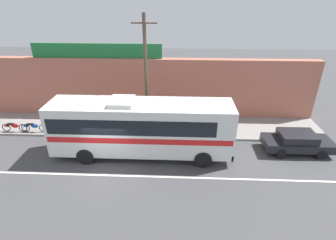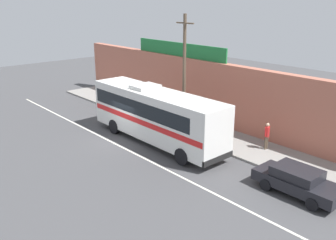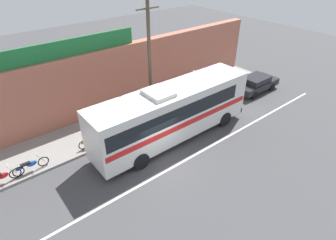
# 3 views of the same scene
# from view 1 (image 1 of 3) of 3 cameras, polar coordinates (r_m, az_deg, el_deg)

# --- Properties ---
(ground_plane) EXTENTS (70.00, 70.00, 0.00)m
(ground_plane) POSITION_cam_1_polar(r_m,az_deg,el_deg) (16.55, -13.08, -9.81)
(ground_plane) COLOR #444447
(sidewalk_slab) EXTENTS (30.00, 3.60, 0.14)m
(sidewalk_slab) POSITION_cam_1_polar(r_m,az_deg,el_deg) (20.80, -9.58, -1.19)
(sidewalk_slab) COLOR gray
(sidewalk_slab) RESTS_ON ground_plane
(storefront_facade) EXTENTS (30.00, 0.70, 4.80)m
(storefront_facade) POSITION_cam_1_polar(r_m,az_deg,el_deg) (21.80, -8.95, 6.89)
(storefront_facade) COLOR #B26651
(storefront_facade) RESTS_ON ground_plane
(storefront_billboard) EXTENTS (10.07, 0.12, 1.10)m
(storefront_billboard) POSITION_cam_1_polar(r_m,az_deg,el_deg) (21.53, -15.21, 14.23)
(storefront_billboard) COLOR #1E7538
(storefront_billboard) RESTS_ON storefront_facade
(road_center_stripe) EXTENTS (30.00, 0.14, 0.01)m
(road_center_stripe) POSITION_cam_1_polar(r_m,az_deg,el_deg) (15.94, -13.80, -11.49)
(road_center_stripe) COLOR silver
(road_center_stripe) RESTS_ON ground_plane
(intercity_bus) EXTENTS (11.09, 2.61, 3.78)m
(intercity_bus) POSITION_cam_1_polar(r_m,az_deg,el_deg) (16.30, -6.04, -1.25)
(intercity_bus) COLOR silver
(intercity_bus) RESTS_ON ground_plane
(parked_car) EXTENTS (4.31, 1.87, 1.37)m
(parked_car) POSITION_cam_1_polar(r_m,az_deg,el_deg) (19.08, 26.10, -4.20)
(parked_car) COLOR black
(parked_car) RESTS_ON ground_plane
(utility_pole) EXTENTS (1.60, 0.22, 8.22)m
(utility_pole) POSITION_cam_1_polar(r_m,az_deg,el_deg) (17.65, -4.75, 9.20)
(utility_pole) COLOR brown
(utility_pole) RESTS_ON sidewalk_slab
(motorcycle_orange) EXTENTS (1.94, 0.56, 0.94)m
(motorcycle_orange) POSITION_cam_1_polar(r_m,az_deg,el_deg) (20.12, -17.65, -1.56)
(motorcycle_orange) COLOR black
(motorcycle_orange) RESTS_ON sidewalk_slab
(motorcycle_green) EXTENTS (1.95, 0.56, 0.94)m
(motorcycle_green) POSITION_cam_1_polar(r_m,az_deg,el_deg) (21.67, -27.03, -1.27)
(motorcycle_green) COLOR black
(motorcycle_green) RESTS_ON sidewalk_slab
(motorcycle_black) EXTENTS (1.87, 0.56, 0.94)m
(motorcycle_black) POSITION_cam_1_polar(r_m,az_deg,el_deg) (22.39, -30.33, -1.20)
(motorcycle_black) COLOR black
(motorcycle_black) RESTS_ON sidewalk_slab
(pedestrian_near_shop) EXTENTS (0.30, 0.48, 1.58)m
(pedestrian_near_shop) POSITION_cam_1_polar(r_m,az_deg,el_deg) (20.20, -0.37, 1.44)
(pedestrian_near_shop) COLOR brown
(pedestrian_near_shop) RESTS_ON sidewalk_slab
(pedestrian_by_curb) EXTENTS (0.30, 0.48, 1.75)m
(pedestrian_by_curb) POSITION_cam_1_polar(r_m,az_deg,el_deg) (20.66, 12.19, 1.75)
(pedestrian_by_curb) COLOR brown
(pedestrian_by_curb) RESTS_ON sidewalk_slab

